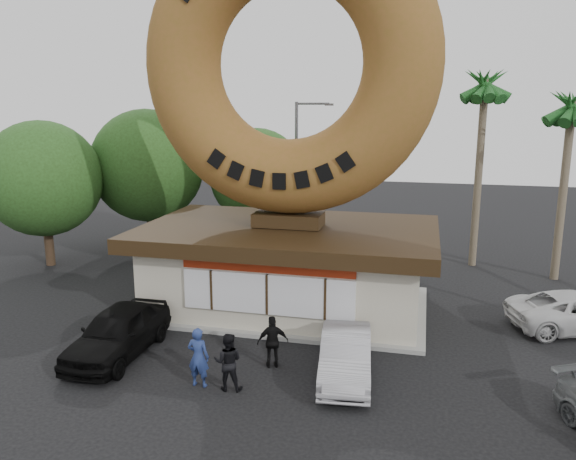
{
  "coord_description": "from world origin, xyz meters",
  "views": [
    {
      "loc": [
        4.99,
        -14.43,
        7.81
      ],
      "look_at": [
        0.47,
        4.0,
        3.58
      ],
      "focal_mm": 35.0,
      "sensor_mm": 36.0,
      "label": 1
    }
  ],
  "objects_px": {
    "car_black": "(118,332)",
    "person_right": "(273,342)",
    "donut_shop": "(288,264)",
    "person_left": "(198,357)",
    "car_silver": "(346,355)",
    "street_lamp": "(299,167)",
    "person_center": "(228,362)",
    "giant_donut": "(289,64)"
  },
  "relations": [
    {
      "from": "person_center",
      "to": "donut_shop",
      "type": "bearing_deg",
      "value": -99.63
    },
    {
      "from": "street_lamp",
      "to": "car_black",
      "type": "bearing_deg",
      "value": -98.69
    },
    {
      "from": "street_lamp",
      "to": "person_left",
      "type": "xyz_separation_m",
      "value": [
        0.9,
        -16.81,
        -3.61
      ]
    },
    {
      "from": "person_right",
      "to": "donut_shop",
      "type": "bearing_deg",
      "value": -104.02
    },
    {
      "from": "car_black",
      "to": "person_right",
      "type": "bearing_deg",
      "value": 3.86
    },
    {
      "from": "street_lamp",
      "to": "car_silver",
      "type": "distance_m",
      "value": 16.47
    },
    {
      "from": "person_center",
      "to": "giant_donut",
      "type": "bearing_deg",
      "value": -99.63
    },
    {
      "from": "giant_donut",
      "to": "car_silver",
      "type": "height_order",
      "value": "giant_donut"
    },
    {
      "from": "person_right",
      "to": "car_black",
      "type": "bearing_deg",
      "value": -18.28
    },
    {
      "from": "donut_shop",
      "to": "person_center",
      "type": "bearing_deg",
      "value": -90.66
    },
    {
      "from": "person_center",
      "to": "person_right",
      "type": "relative_size",
      "value": 1.02
    },
    {
      "from": "donut_shop",
      "to": "person_left",
      "type": "bearing_deg",
      "value": -98.02
    },
    {
      "from": "street_lamp",
      "to": "person_right",
      "type": "bearing_deg",
      "value": -80.18
    },
    {
      "from": "giant_donut",
      "to": "car_black",
      "type": "height_order",
      "value": "giant_donut"
    },
    {
      "from": "person_left",
      "to": "person_right",
      "type": "xyz_separation_m",
      "value": [
        1.73,
        1.64,
        -0.06
      ]
    },
    {
      "from": "person_left",
      "to": "car_black",
      "type": "xyz_separation_m",
      "value": [
        -3.27,
        1.27,
        -0.09
      ]
    },
    {
      "from": "person_left",
      "to": "car_black",
      "type": "relative_size",
      "value": 0.38
    },
    {
      "from": "person_right",
      "to": "car_silver",
      "type": "height_order",
      "value": "person_right"
    },
    {
      "from": "person_center",
      "to": "person_right",
      "type": "bearing_deg",
      "value": -126.47
    },
    {
      "from": "car_silver",
      "to": "car_black",
      "type": "bearing_deg",
      "value": 175.54
    },
    {
      "from": "person_left",
      "to": "car_silver",
      "type": "xyz_separation_m",
      "value": [
        3.96,
        1.54,
        -0.2
      ]
    },
    {
      "from": "car_black",
      "to": "person_center",
      "type": "bearing_deg",
      "value": -17.24
    },
    {
      "from": "giant_donut",
      "to": "person_center",
      "type": "bearing_deg",
      "value": -90.65
    },
    {
      "from": "person_center",
      "to": "car_silver",
      "type": "bearing_deg",
      "value": -162.61
    },
    {
      "from": "car_black",
      "to": "car_silver",
      "type": "xyz_separation_m",
      "value": [
        7.23,
        0.27,
        -0.11
      ]
    },
    {
      "from": "street_lamp",
      "to": "person_center",
      "type": "xyz_separation_m",
      "value": [
        1.78,
        -16.8,
        -3.65
      ]
    },
    {
      "from": "street_lamp",
      "to": "person_right",
      "type": "height_order",
      "value": "street_lamp"
    },
    {
      "from": "street_lamp",
      "to": "person_left",
      "type": "bearing_deg",
      "value": -86.94
    },
    {
      "from": "giant_donut",
      "to": "street_lamp",
      "type": "distance_m",
      "value": 11.24
    },
    {
      "from": "street_lamp",
      "to": "car_silver",
      "type": "xyz_separation_m",
      "value": [
        4.86,
        -15.27,
        -3.81
      ]
    },
    {
      "from": "donut_shop",
      "to": "person_left",
      "type": "relative_size",
      "value": 6.41
    },
    {
      "from": "donut_shop",
      "to": "car_silver",
      "type": "relative_size",
      "value": 2.73
    },
    {
      "from": "person_center",
      "to": "person_right",
      "type": "distance_m",
      "value": 1.84
    },
    {
      "from": "car_silver",
      "to": "person_center",
      "type": "bearing_deg",
      "value": -160.22
    },
    {
      "from": "person_right",
      "to": "street_lamp",
      "type": "bearing_deg",
      "value": -102.7
    },
    {
      "from": "street_lamp",
      "to": "person_center",
      "type": "bearing_deg",
      "value": -83.96
    },
    {
      "from": "person_center",
      "to": "car_silver",
      "type": "distance_m",
      "value": 3.44
    },
    {
      "from": "donut_shop",
      "to": "street_lamp",
      "type": "height_order",
      "value": "street_lamp"
    },
    {
      "from": "person_left",
      "to": "car_silver",
      "type": "bearing_deg",
      "value": -157.05
    },
    {
      "from": "giant_donut",
      "to": "person_right",
      "type": "distance_m",
      "value": 9.93
    },
    {
      "from": "giant_donut",
      "to": "person_right",
      "type": "xyz_separation_m",
      "value": [
        0.77,
        -5.17,
        -8.45
      ]
    },
    {
      "from": "street_lamp",
      "to": "person_center",
      "type": "distance_m",
      "value": 17.28
    }
  ]
}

